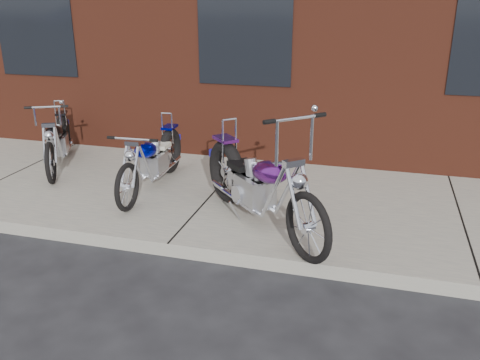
% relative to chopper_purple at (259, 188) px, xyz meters
% --- Properties ---
extents(ground, '(120.00, 120.00, 0.00)m').
position_rel_chopper_purple_xyz_m(ground, '(-0.80, -0.70, -0.59)').
color(ground, black).
rests_on(ground, ground).
extents(sidewalk, '(22.00, 3.00, 0.15)m').
position_rel_chopper_purple_xyz_m(sidewalk, '(-0.80, 0.80, -0.51)').
color(sidewalk, gray).
rests_on(sidewalk, ground).
extents(chopper_purple, '(1.77, 1.83, 1.37)m').
position_rel_chopper_purple_xyz_m(chopper_purple, '(0.00, 0.00, 0.00)').
color(chopper_purple, black).
rests_on(chopper_purple, sidewalk).
extents(chopper_blue, '(0.50, 2.03, 0.88)m').
position_rel_chopper_purple_xyz_m(chopper_blue, '(-1.61, 0.75, -0.07)').
color(chopper_blue, black).
rests_on(chopper_blue, sidewalk).
extents(chopper_third, '(0.99, 1.83, 1.02)m').
position_rel_chopper_purple_xyz_m(chopper_third, '(-3.35, 1.21, -0.08)').
color(chopper_third, black).
rests_on(chopper_third, sidewalk).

